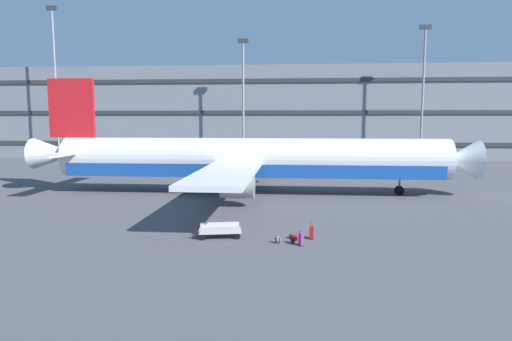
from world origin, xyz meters
TOP-DOWN VIEW (x-y plane):
  - ground_plane at (0.00, 0.00)m, footprint 600.00×600.00m
  - terminal_structure at (0.00, 47.43)m, footprint 128.70×20.45m
  - airliner at (5.21, 0.10)m, footprint 44.41×35.87m
  - light_mast_far_left at (-31.79, 31.82)m, footprint 1.80×0.50m
  - light_mast_left at (1.30, 31.82)m, footprint 1.80×0.50m
  - light_mast_center_left at (30.97, 31.82)m, footprint 1.80×0.50m
  - suitcase_silver at (10.87, -16.48)m, footprint 0.32×0.50m
  - suitcase_small at (10.20, -17.98)m, footprint 0.32×0.43m
  - suitcase_purple at (9.91, -16.62)m, footprint 0.84×0.90m
  - backpack_navy at (9.72, -17.48)m, footprint 0.31×0.24m
  - backpack_orange at (8.81, -17.58)m, footprint 0.38×0.32m
  - baggage_cart at (5.18, -16.61)m, footprint 3.37×1.76m

SIDE VIEW (x-z plane):
  - ground_plane at x=0.00m, z-range 0.00..0.00m
  - suitcase_purple at x=9.91m, z-range 0.00..0.26m
  - backpack_orange at x=8.81m, z-range -0.03..0.45m
  - backpack_navy at x=9.72m, z-range -0.03..0.46m
  - suitcase_small at x=10.20m, z-range -0.03..0.84m
  - baggage_cart at x=5.18m, z-range 0.02..0.84m
  - suitcase_silver at x=10.87m, z-range -0.07..0.94m
  - airliner at x=5.21m, z-range -2.41..9.01m
  - terminal_structure at x=0.00m, z-range 0.00..17.12m
  - light_mast_left at x=1.30m, z-range 1.67..22.41m
  - light_mast_center_left at x=30.97m, z-range 1.70..24.16m
  - light_mast_far_left at x=-31.79m, z-range 1.75..28.45m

